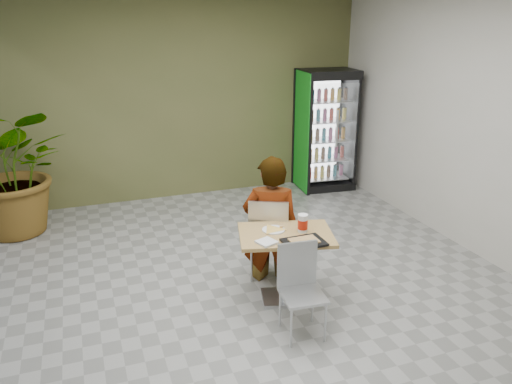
{
  "coord_description": "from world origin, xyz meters",
  "views": [
    {
      "loc": [
        -1.48,
        -4.23,
        2.79
      ],
      "look_at": [
        0.25,
        0.54,
        1.0
      ],
      "focal_mm": 35.0,
      "sensor_mm": 36.0,
      "label": 1
    }
  ],
  "objects_px": {
    "soda_cup": "(303,223)",
    "chair_near": "(300,281)",
    "dining_table": "(285,253)",
    "cafeteria_tray": "(304,242)",
    "beverage_fridge": "(326,130)",
    "potted_plant": "(15,171)",
    "seated_woman": "(271,231)",
    "chair_far": "(269,233)"
  },
  "relations": [
    {
      "from": "dining_table",
      "to": "cafeteria_tray",
      "type": "xyz_separation_m",
      "value": [
        0.07,
        -0.27,
        0.23
      ]
    },
    {
      "from": "potted_plant",
      "to": "soda_cup",
      "type": "bearing_deg",
      "value": -44.76
    },
    {
      "from": "chair_near",
      "to": "dining_table",
      "type": "bearing_deg",
      "value": 86.61
    },
    {
      "from": "dining_table",
      "to": "beverage_fridge",
      "type": "bearing_deg",
      "value": 56.74
    },
    {
      "from": "seated_woman",
      "to": "potted_plant",
      "type": "relative_size",
      "value": 0.98
    },
    {
      "from": "cafeteria_tray",
      "to": "chair_near",
      "type": "bearing_deg",
      "value": -120.76
    },
    {
      "from": "seated_woman",
      "to": "cafeteria_tray",
      "type": "xyz_separation_m",
      "value": [
        0.03,
        -0.77,
        0.2
      ]
    },
    {
      "from": "chair_near",
      "to": "soda_cup",
      "type": "xyz_separation_m",
      "value": [
        0.25,
        0.51,
        0.34
      ]
    },
    {
      "from": "dining_table",
      "to": "chair_near",
      "type": "distance_m",
      "value": 0.53
    },
    {
      "from": "dining_table",
      "to": "chair_far",
      "type": "xyz_separation_m",
      "value": [
        -0.0,
        0.46,
        0.03
      ]
    },
    {
      "from": "chair_near",
      "to": "potted_plant",
      "type": "xyz_separation_m",
      "value": [
        -2.6,
        3.34,
        0.37
      ]
    },
    {
      "from": "soda_cup",
      "to": "cafeteria_tray",
      "type": "relative_size",
      "value": 0.47
    },
    {
      "from": "cafeteria_tray",
      "to": "soda_cup",
      "type": "bearing_deg",
      "value": 68.05
    },
    {
      "from": "chair_near",
      "to": "cafeteria_tray",
      "type": "xyz_separation_m",
      "value": [
        0.15,
        0.25,
        0.26
      ]
    },
    {
      "from": "chair_near",
      "to": "potted_plant",
      "type": "distance_m",
      "value": 4.25
    },
    {
      "from": "dining_table",
      "to": "beverage_fridge",
      "type": "relative_size",
      "value": 0.53
    },
    {
      "from": "chair_near",
      "to": "soda_cup",
      "type": "relative_size",
      "value": 4.66
    },
    {
      "from": "dining_table",
      "to": "chair_near",
      "type": "height_order",
      "value": "chair_near"
    },
    {
      "from": "dining_table",
      "to": "potted_plant",
      "type": "relative_size",
      "value": 0.61
    },
    {
      "from": "seated_woman",
      "to": "beverage_fridge",
      "type": "distance_m",
      "value": 3.37
    },
    {
      "from": "seated_woman",
      "to": "cafeteria_tray",
      "type": "height_order",
      "value": "seated_woman"
    },
    {
      "from": "chair_near",
      "to": "soda_cup",
      "type": "bearing_deg",
      "value": 68.62
    },
    {
      "from": "chair_far",
      "to": "potted_plant",
      "type": "relative_size",
      "value": 0.55
    },
    {
      "from": "beverage_fridge",
      "to": "dining_table",
      "type": "bearing_deg",
      "value": -117.95
    },
    {
      "from": "dining_table",
      "to": "cafeteria_tray",
      "type": "height_order",
      "value": "cafeteria_tray"
    },
    {
      "from": "chair_far",
      "to": "beverage_fridge",
      "type": "height_order",
      "value": "beverage_fridge"
    },
    {
      "from": "soda_cup",
      "to": "beverage_fridge",
      "type": "distance_m",
      "value": 3.7
    },
    {
      "from": "chair_near",
      "to": "cafeteria_tray",
      "type": "distance_m",
      "value": 0.39
    },
    {
      "from": "seated_woman",
      "to": "soda_cup",
      "type": "height_order",
      "value": "seated_woman"
    },
    {
      "from": "dining_table",
      "to": "beverage_fridge",
      "type": "xyz_separation_m",
      "value": [
        2.07,
        3.15,
        0.46
      ]
    },
    {
      "from": "seated_woman",
      "to": "chair_far",
      "type": "bearing_deg",
      "value": 69.42
    },
    {
      "from": "cafeteria_tray",
      "to": "potted_plant",
      "type": "distance_m",
      "value": 4.14
    },
    {
      "from": "chair_far",
      "to": "potted_plant",
      "type": "xyz_separation_m",
      "value": [
        -2.68,
        2.35,
        0.31
      ]
    },
    {
      "from": "cafeteria_tray",
      "to": "beverage_fridge",
      "type": "distance_m",
      "value": 3.97
    },
    {
      "from": "dining_table",
      "to": "seated_woman",
      "type": "relative_size",
      "value": 0.62
    },
    {
      "from": "soda_cup",
      "to": "chair_near",
      "type": "bearing_deg",
      "value": -116.48
    },
    {
      "from": "cafeteria_tray",
      "to": "chair_far",
      "type": "bearing_deg",
      "value": 95.79
    },
    {
      "from": "soda_cup",
      "to": "cafeteria_tray",
      "type": "xyz_separation_m",
      "value": [
        -0.1,
        -0.26,
        -0.08
      ]
    },
    {
      "from": "chair_far",
      "to": "dining_table",
      "type": "bearing_deg",
      "value": 115.09
    },
    {
      "from": "chair_near",
      "to": "chair_far",
      "type": "bearing_deg",
      "value": 90.75
    },
    {
      "from": "seated_woman",
      "to": "beverage_fridge",
      "type": "bearing_deg",
      "value": -102.77
    },
    {
      "from": "dining_table",
      "to": "seated_woman",
      "type": "bearing_deg",
      "value": 85.59
    }
  ]
}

